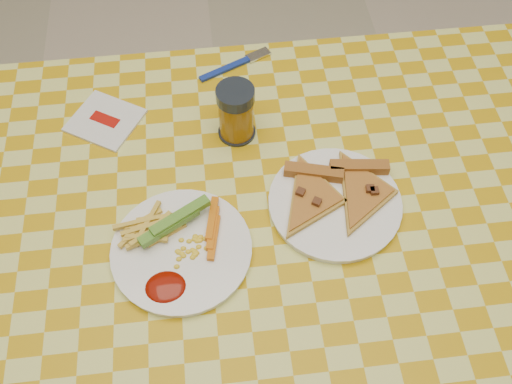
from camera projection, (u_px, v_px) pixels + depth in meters
ground at (247, 365)px, 1.57m from camera, size 8.00×8.00×0.00m
table at (241, 250)px, 1.00m from camera, size 1.28×0.88×0.76m
plate_left at (182, 251)px, 0.91m from camera, size 0.25×0.25×0.01m
plate_right at (335, 204)px, 0.96m from camera, size 0.28×0.28×0.01m
fries_veggies at (175, 238)px, 0.91m from camera, size 0.19×0.18×0.04m
pizza_slices at (336, 192)px, 0.96m from camera, size 0.25×0.22×0.02m
drink_glass at (236, 113)px, 1.01m from camera, size 0.07×0.07×0.11m
napkin at (105, 120)px, 1.07m from camera, size 0.16×0.16×0.01m
fork at (236, 64)px, 1.15m from camera, size 0.15×0.08×0.01m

